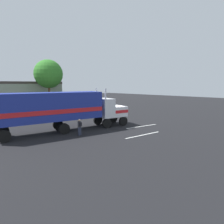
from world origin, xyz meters
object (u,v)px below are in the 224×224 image
semi_truck (61,108)px  person_bystander (80,126)px  parked_bus (41,102)px  tree_left (48,74)px

semi_truck → person_bystander: (0.42, -2.54, -1.63)m
parked_bus → semi_truck: bearing=-106.0°
semi_truck → person_bystander: size_ratio=8.80×
person_bystander → parked_bus: parked_bus is taller
person_bystander → tree_left: 24.68m
person_bystander → parked_bus: bearing=78.2°
semi_truck → person_bystander: bearing=-80.6°
semi_truck → tree_left: 22.19m
person_bystander → semi_truck: bearing=99.4°
semi_truck → tree_left: size_ratio=1.43×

